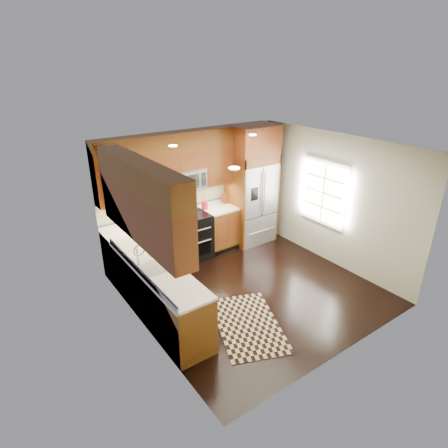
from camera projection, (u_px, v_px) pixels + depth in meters
ground at (251, 289)px, 6.79m from camera, size 4.00×4.00×0.00m
wall_back at (192, 192)px, 7.77m from camera, size 4.00×0.02×2.60m
wall_left at (142, 257)px, 5.21m from camera, size 0.02×4.00×2.60m
wall_right at (332, 200)px, 7.33m from camera, size 0.02×4.00×2.60m
window at (324, 193)px, 7.42m from camera, size 0.04×1.10×1.30m
base_cabinets at (165, 267)px, 6.63m from camera, size 2.85×3.00×0.90m
countertop at (168, 239)px, 6.61m from camera, size 2.86×3.01×0.04m
upper_cabinets at (158, 178)px, 6.18m from camera, size 2.85×3.00×1.15m
range at (191, 237)px, 7.72m from camera, size 0.76×0.67×0.95m
microwave at (185, 180)px, 7.34m from camera, size 0.76×0.40×0.42m
refrigerator at (252, 185)px, 8.17m from camera, size 0.98×0.75×2.60m
sink_faucet at (154, 264)px, 5.65m from camera, size 0.54×0.44×0.37m
rug at (248, 324)px, 5.88m from camera, size 1.44×1.79×0.01m
knife_block at (165, 212)px, 7.42m from camera, size 0.09×0.13×0.25m
utensil_crock at (205, 203)px, 7.81m from camera, size 0.15×0.15×0.37m
cutting_board at (226, 203)px, 8.18m from camera, size 0.27×0.27×0.02m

